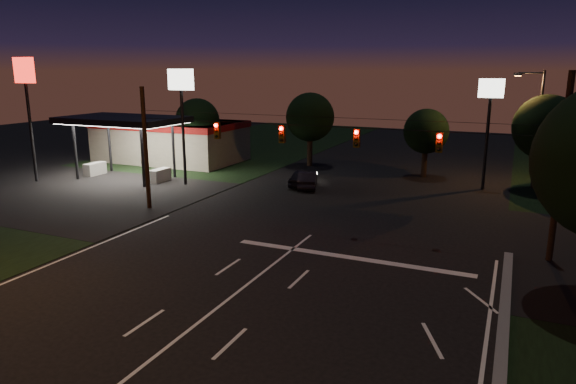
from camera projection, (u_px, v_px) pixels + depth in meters
The scene contains 17 objects.
ground at pixel (149, 361), 16.25m from camera, with size 140.00×140.00×0.00m, color black.
cross_street_left at pixel (72, 194), 38.38m from camera, with size 20.00×16.00×0.02m, color black.
stop_bar at pixel (349, 257), 25.28m from camera, with size 12.00×0.50×0.01m, color silver.
utility_pole_right at pixel (549, 261), 24.84m from camera, with size 0.30×0.30×9.00m, color black.
utility_pole_left at pixel (150, 208), 34.33m from camera, with size 0.28×0.28×8.00m, color black.
signal_span at pixel (318, 135), 28.28m from camera, with size 24.00×0.40×1.56m.
gas_station at pixel (168, 138), 51.36m from camera, with size 14.20×16.10×5.25m.
pole_sign_left_near at pixel (181, 97), 39.73m from camera, with size 2.20×0.30×9.10m.
pole_sign_left_far at pixel (26, 88), 40.77m from camera, with size 2.00×0.30×10.00m.
pole_sign_right at pixel (490, 108), 38.32m from camera, with size 1.80×0.30×8.40m.
street_light_right_far at pixel (535, 121), 39.05m from camera, with size 2.20×0.35×9.00m.
tree_far_a at pixel (198, 121), 49.15m from camera, with size 4.20×4.20×6.42m.
tree_far_b at pixel (311, 118), 48.68m from camera, with size 4.60×4.60×6.98m.
tree_far_c at pixel (427, 132), 43.59m from camera, with size 3.80×3.80×5.86m.
tree_far_d at pixel (547, 128), 38.06m from camera, with size 4.80×4.80×7.30m.
car_oncoming_a at pixel (303, 178), 40.75m from camera, with size 1.62×4.03×1.37m, color black.
car_oncoming_b at pixel (308, 180), 40.18m from camera, with size 1.37×3.93×1.30m, color black.
Camera 1 is at (9.95, -11.52, 8.98)m, focal length 32.00 mm.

